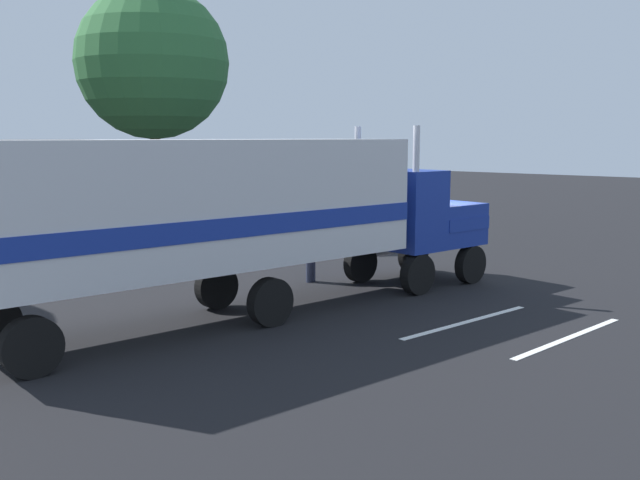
{
  "coord_description": "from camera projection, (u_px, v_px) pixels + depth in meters",
  "views": [
    {
      "loc": [
        -18.2,
        -11.25,
        4.21
      ],
      "look_at": [
        -4.55,
        0.42,
        1.6
      ],
      "focal_mm": 39.98,
      "sensor_mm": 36.0,
      "label": 1
    }
  ],
  "objects": [
    {
      "name": "ground_plane",
      "position": [
        428.0,
        277.0,
        21.53
      ],
      "size": [
        120.0,
        120.0,
        0.0
      ],
      "primitive_type": "plane",
      "color": "black"
    },
    {
      "name": "lane_stripe_near",
      "position": [
        467.0,
        322.0,
        16.3
      ],
      "size": [
        4.38,
        0.8,
        0.01
      ],
      "primitive_type": "cube",
      "rotation": [
        0.0,
        0.0,
        -0.15
      ],
      "color": "silver",
      "rests_on": "ground_plane"
    },
    {
      "name": "lane_stripe_mid",
      "position": [
        569.0,
        338.0,
        15.02
      ],
      "size": [
        4.39,
        0.62,
        0.01
      ],
      "primitive_type": "cube",
      "rotation": [
        0.0,
        0.0,
        -0.1
      ],
      "color": "silver",
      "rests_on": "ground_plane"
    },
    {
      "name": "semi_truck",
      "position": [
        245.0,
        210.0,
        16.52
      ],
      "size": [
        14.37,
        4.64,
        4.5
      ],
      "color": "#193399",
      "rests_on": "ground_plane"
    },
    {
      "name": "person_bystander",
      "position": [
        310.0,
        252.0,
        20.74
      ],
      "size": [
        0.34,
        0.45,
        1.63
      ],
      "color": "#2D3347",
      "rests_on": "ground_plane"
    },
    {
      "name": "parked_car",
      "position": [
        21.0,
        237.0,
        24.34
      ],
      "size": [
        4.75,
        3.31,
        1.57
      ],
      "color": "maroon",
      "rests_on": "ground_plane"
    },
    {
      "name": "tree_right",
      "position": [
        153.0,
        63.0,
        30.47
      ],
      "size": [
        6.52,
        6.52,
        10.62
      ],
      "color": "brown",
      "rests_on": "ground_plane"
    }
  ]
}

